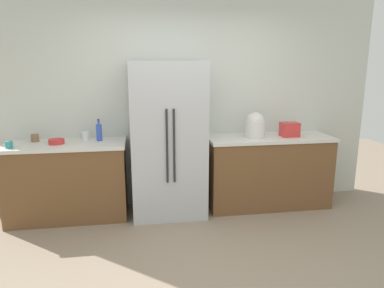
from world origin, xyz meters
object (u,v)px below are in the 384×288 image
object	(u,v)px
toaster	(290,129)
rice_cooker	(255,125)
cup_b	(9,145)
bowl_a	(56,142)
cup_a	(35,138)
cup_c	(85,136)
bottle_a	(99,132)
refrigerator	(168,140)

from	to	relation	value
toaster	rice_cooker	bearing A→B (deg)	178.25
cup_b	bowl_a	xyz separation A→B (m)	(0.47, 0.14, -0.01)
toaster	bowl_a	size ratio (longest dim) A/B	1.23
toaster	cup_a	world-z (taller)	toaster
toaster	cup_a	bearing A→B (deg)	176.76
cup_a	cup_c	bearing A→B (deg)	2.40
cup_a	cup_b	bearing A→B (deg)	-122.21
cup_a	cup_b	size ratio (longest dim) A/B	1.18
rice_cooker	cup_a	world-z (taller)	rice_cooker
cup_b	bowl_a	distance (m)	0.49
bottle_a	refrigerator	bearing A→B (deg)	-9.37
toaster	refrigerator	bearing A→B (deg)	-179.40
toaster	rice_cooker	size ratio (longest dim) A/B	0.69
rice_cooker	cup_b	world-z (taller)	rice_cooker
bottle_a	cup_a	world-z (taller)	bottle_a
cup_a	bowl_a	world-z (taller)	cup_a
bowl_a	cup_c	bearing A→B (deg)	31.80
bottle_a	bowl_a	world-z (taller)	bottle_a
cup_c	bowl_a	size ratio (longest dim) A/B	0.57
cup_c	bowl_a	distance (m)	0.36
rice_cooker	cup_c	world-z (taller)	rice_cooker
cup_a	cup_c	xyz separation A→B (m)	(0.58, 0.02, 0.01)
cup_a	cup_c	size ratio (longest dim) A/B	0.90
bottle_a	toaster	bearing A→B (deg)	-2.86
bottle_a	cup_a	distance (m)	0.76
refrigerator	cup_b	size ratio (longest dim) A/B	23.98
cup_a	bowl_a	xyz separation A→B (m)	(0.28, -0.16, -0.02)
rice_cooker	cup_b	size ratio (longest dim) A/B	4.10
cup_a	bowl_a	size ratio (longest dim) A/B	0.51
bottle_a	cup_c	size ratio (longest dim) A/B	2.59
bottle_a	cup_b	world-z (taller)	bottle_a
cup_a	bowl_a	distance (m)	0.32
refrigerator	toaster	world-z (taller)	refrigerator
toaster	bowl_a	xyz separation A→B (m)	(-2.85, 0.01, -0.06)
cup_b	cup_c	world-z (taller)	cup_c
bottle_a	bowl_a	size ratio (longest dim) A/B	1.47
cup_c	toaster	bearing A→B (deg)	-4.52
refrigerator	cup_c	world-z (taller)	refrigerator
cup_a	cup_b	world-z (taller)	cup_a
bowl_a	refrigerator	bearing A→B (deg)	-1.30
rice_cooker	bottle_a	world-z (taller)	rice_cooker
toaster	cup_a	distance (m)	3.13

